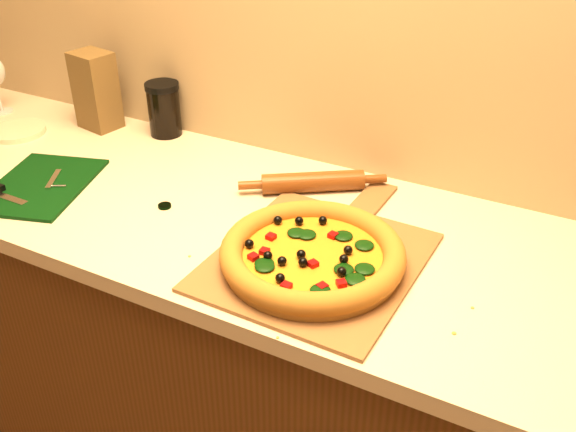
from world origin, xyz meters
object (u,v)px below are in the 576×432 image
Objects in this scene: pizza_peel at (320,257)px; dark_jar at (164,109)px; pizza at (312,255)px; cutting_board at (39,185)px; side_plate at (17,131)px; rolling_pin at (313,182)px.

dark_jar is (-0.67, 0.36, 0.07)m from pizza_peel.
pizza_peel is at bearing -28.45° from dark_jar.
dark_jar reaches higher than pizza.
cutting_board is at bearing -175.08° from pizza_peel.
side_plate is (-0.39, -0.20, -0.07)m from dark_jar.
pizza_peel is 1.61× the size of pizza.
side_plate is at bearing -152.72° from dark_jar.
side_plate is (-1.05, 0.20, -0.03)m from pizza.
rolling_pin is 2.04× the size of dark_jar.
dark_jar reaches higher than cutting_board.
pizza is 2.30× the size of side_plate.
rolling_pin is (-0.14, 0.29, -0.01)m from pizza.
dark_jar is (0.08, 0.41, 0.07)m from cutting_board.
dark_jar reaches higher than rolling_pin.
pizza is at bearing -16.69° from cutting_board.
cutting_board is (-0.75, -0.01, -0.03)m from pizza.
dark_jar is at bearing 149.07° from pizza.
side_plate is at bearing 128.36° from cutting_board.
side_plate is (-1.05, 0.16, 0.00)m from pizza_peel.
rolling_pin reaches higher than pizza_peel.
pizza reaches higher than cutting_board.
pizza is at bearing -64.27° from rolling_pin.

